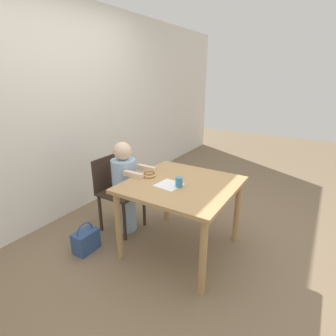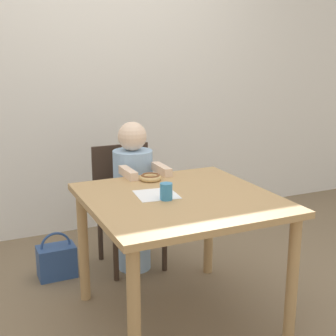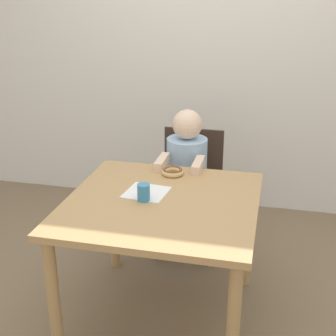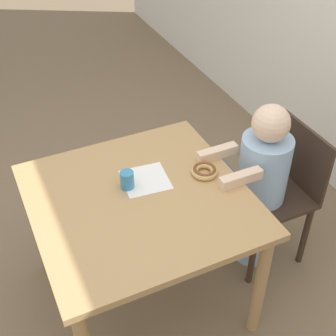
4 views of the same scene
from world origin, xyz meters
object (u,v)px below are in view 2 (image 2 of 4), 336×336
object	(u,v)px
chair	(128,201)
donut	(150,177)
child_figure	(134,197)
cup	(166,191)
handbag	(57,260)

from	to	relation	value
chair	donut	xyz separation A→B (m)	(-0.02, -0.45, 0.29)
child_figure	donut	xyz separation A→B (m)	(-0.02, -0.34, 0.23)
child_figure	donut	size ratio (longest dim) A/B	7.98
chair	cup	world-z (taller)	chair
child_figure	handbag	world-z (taller)	child_figure
chair	child_figure	distance (m)	0.13
child_figure	cup	bearing A→B (deg)	-96.62
handbag	cup	world-z (taller)	cup
chair	child_figure	world-z (taller)	child_figure
donut	handbag	world-z (taller)	donut
handbag	donut	bearing A→B (deg)	-41.08
chair	handbag	size ratio (longest dim) A/B	2.62
child_figure	donut	world-z (taller)	child_figure
donut	handbag	bearing A→B (deg)	138.92
chair	child_figure	bearing A→B (deg)	-90.00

